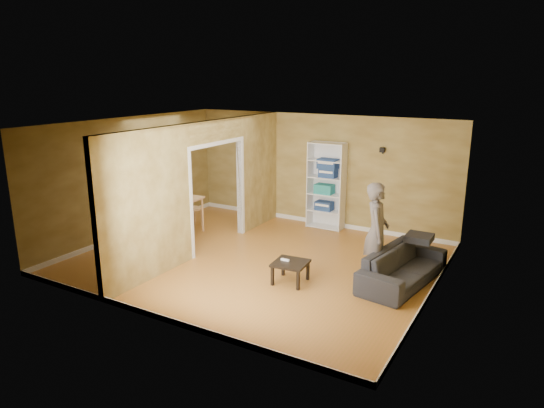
{
  "coord_description": "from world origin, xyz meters",
  "views": [
    {
      "loc": [
        4.6,
        -7.45,
        3.45
      ],
      "look_at": [
        0.2,
        0.2,
        1.1
      ],
      "focal_mm": 32.0,
      "sensor_mm": 36.0,
      "label": 1
    }
  ],
  "objects_px": {
    "dining_table": "(170,201)",
    "chair_far": "(193,207)",
    "sofa": "(403,261)",
    "person": "(377,223)",
    "coffee_table": "(290,265)",
    "chair_left": "(146,206)",
    "chair_near": "(157,219)",
    "bookshelf": "(327,185)"
  },
  "relations": [
    {
      "from": "person",
      "to": "bookshelf",
      "type": "distance_m",
      "value": 3.01
    },
    {
      "from": "dining_table",
      "to": "chair_left",
      "type": "relative_size",
      "value": 1.25
    },
    {
      "from": "sofa",
      "to": "bookshelf",
      "type": "bearing_deg",
      "value": 56.22
    },
    {
      "from": "sofa",
      "to": "dining_table",
      "type": "xyz_separation_m",
      "value": [
        -5.3,
        0.14,
        0.35
      ]
    },
    {
      "from": "sofa",
      "to": "coffee_table",
      "type": "distance_m",
      "value": 1.92
    },
    {
      "from": "person",
      "to": "chair_near",
      "type": "distance_m",
      "value": 4.73
    },
    {
      "from": "chair_left",
      "to": "chair_far",
      "type": "relative_size",
      "value": 1.18
    },
    {
      "from": "coffee_table",
      "to": "chair_left",
      "type": "bearing_deg",
      "value": 166.07
    },
    {
      "from": "chair_left",
      "to": "chair_near",
      "type": "height_order",
      "value": "chair_left"
    },
    {
      "from": "chair_near",
      "to": "sofa",
      "type": "bearing_deg",
      "value": 18.43
    },
    {
      "from": "person",
      "to": "coffee_table",
      "type": "relative_size",
      "value": 3.6
    },
    {
      "from": "person",
      "to": "chair_near",
      "type": "height_order",
      "value": "person"
    },
    {
      "from": "bookshelf",
      "to": "coffee_table",
      "type": "distance_m",
      "value": 3.37
    },
    {
      "from": "bookshelf",
      "to": "chair_left",
      "type": "distance_m",
      "value": 4.21
    },
    {
      "from": "sofa",
      "to": "chair_far",
      "type": "xyz_separation_m",
      "value": [
        -5.19,
        0.79,
        0.06
      ]
    },
    {
      "from": "sofa",
      "to": "bookshelf",
      "type": "relative_size",
      "value": 1.02
    },
    {
      "from": "bookshelf",
      "to": "coffee_table",
      "type": "bearing_deg",
      "value": -76.93
    },
    {
      "from": "bookshelf",
      "to": "chair_far",
      "type": "relative_size",
      "value": 2.24
    },
    {
      "from": "dining_table",
      "to": "coffee_table",
      "type": "bearing_deg",
      "value": -16.78
    },
    {
      "from": "sofa",
      "to": "person",
      "type": "bearing_deg",
      "value": 104.77
    },
    {
      "from": "sofa",
      "to": "person",
      "type": "distance_m",
      "value": 0.79
    },
    {
      "from": "chair_near",
      "to": "chair_left",
      "type": "bearing_deg",
      "value": 160.27
    },
    {
      "from": "sofa",
      "to": "chair_near",
      "type": "relative_size",
      "value": 2.11
    },
    {
      "from": "bookshelf",
      "to": "coffee_table",
      "type": "xyz_separation_m",
      "value": [
        0.75,
        -3.22,
        -0.68
      ]
    },
    {
      "from": "sofa",
      "to": "chair_left",
      "type": "distance_m",
      "value": 6.02
    },
    {
      "from": "chair_left",
      "to": "chair_near",
      "type": "relative_size",
      "value": 1.09
    },
    {
      "from": "sofa",
      "to": "chair_near",
      "type": "distance_m",
      "value": 5.19
    },
    {
      "from": "coffee_table",
      "to": "chair_near",
      "type": "relative_size",
      "value": 0.58
    },
    {
      "from": "sofa",
      "to": "chair_left",
      "type": "relative_size",
      "value": 1.94
    },
    {
      "from": "coffee_table",
      "to": "chair_left",
      "type": "distance_m",
      "value": 4.48
    },
    {
      "from": "person",
      "to": "chair_near",
      "type": "xyz_separation_m",
      "value": [
        -4.68,
        -0.39,
        -0.52
      ]
    },
    {
      "from": "person",
      "to": "chair_near",
      "type": "relative_size",
      "value": 2.09
    },
    {
      "from": "dining_table",
      "to": "bookshelf",
      "type": "bearing_deg",
      "value": 36.41
    },
    {
      "from": "coffee_table",
      "to": "dining_table",
      "type": "bearing_deg",
      "value": 163.22
    },
    {
      "from": "chair_left",
      "to": "chair_far",
      "type": "bearing_deg",
      "value": 103.83
    },
    {
      "from": "coffee_table",
      "to": "chair_far",
      "type": "height_order",
      "value": "chair_far"
    },
    {
      "from": "coffee_table",
      "to": "chair_near",
      "type": "bearing_deg",
      "value": 171.57
    },
    {
      "from": "coffee_table",
      "to": "chair_left",
      "type": "xyz_separation_m",
      "value": [
        -4.35,
        1.08,
        0.21
      ]
    },
    {
      "from": "dining_table",
      "to": "chair_far",
      "type": "height_order",
      "value": "chair_far"
    },
    {
      "from": "dining_table",
      "to": "chair_left",
      "type": "xyz_separation_m",
      "value": [
        -0.72,
        -0.02,
        -0.22
      ]
    },
    {
      "from": "person",
      "to": "chair_left",
      "type": "distance_m",
      "value": 5.55
    },
    {
      "from": "chair_left",
      "to": "chair_far",
      "type": "height_order",
      "value": "chair_left"
    }
  ]
}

